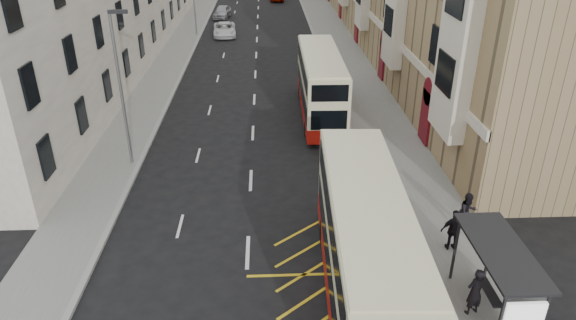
{
  "coord_description": "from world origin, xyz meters",
  "views": [
    {
      "loc": [
        0.89,
        -12.85,
        12.6
      ],
      "look_at": [
        1.76,
        7.02,
        2.61
      ],
      "focal_mm": 32.0,
      "sensor_mm": 36.0,
      "label": 1
    }
  ],
  "objects_px": {
    "double_decker_front": "(365,249)",
    "street_lamp_near": "(121,82)",
    "pedestrian_near": "(475,292)",
    "pedestrian_mid": "(468,212)",
    "white_van": "(225,29)",
    "double_decker_rear": "(321,85)",
    "car_silver": "(222,12)",
    "bus_shelter": "(507,275)",
    "pedestrian_far": "(454,230)"
  },
  "relations": [
    {
      "from": "double_decker_rear",
      "to": "car_silver",
      "type": "relative_size",
      "value": 2.41
    },
    {
      "from": "double_decker_front",
      "to": "double_decker_rear",
      "type": "xyz_separation_m",
      "value": [
        0.29,
        17.59,
        -0.07
      ]
    },
    {
      "from": "double_decker_rear",
      "to": "pedestrian_mid",
      "type": "distance_m",
      "value": 14.54
    },
    {
      "from": "street_lamp_near",
      "to": "pedestrian_mid",
      "type": "bearing_deg",
      "value": -24.27
    },
    {
      "from": "pedestrian_near",
      "to": "white_van",
      "type": "relative_size",
      "value": 0.37
    },
    {
      "from": "double_decker_rear",
      "to": "pedestrian_near",
      "type": "distance_m",
      "value": 18.88
    },
    {
      "from": "bus_shelter",
      "to": "street_lamp_near",
      "type": "relative_size",
      "value": 0.53
    },
    {
      "from": "double_decker_front",
      "to": "pedestrian_far",
      "type": "xyz_separation_m",
      "value": [
        4.1,
        2.62,
        -1.17
      ]
    },
    {
      "from": "bus_shelter",
      "to": "street_lamp_near",
      "type": "distance_m",
      "value": 19.38
    },
    {
      "from": "bus_shelter",
      "to": "double_decker_front",
      "type": "bearing_deg",
      "value": 161.06
    },
    {
      "from": "double_decker_front",
      "to": "double_decker_rear",
      "type": "height_order",
      "value": "double_decker_front"
    },
    {
      "from": "pedestrian_far",
      "to": "white_van",
      "type": "distance_m",
      "value": 39.77
    },
    {
      "from": "white_van",
      "to": "car_silver",
      "type": "xyz_separation_m",
      "value": [
        -0.91,
        9.46,
        0.06
      ]
    },
    {
      "from": "pedestrian_far",
      "to": "double_decker_rear",
      "type": "bearing_deg",
      "value": -75.44
    },
    {
      "from": "double_decker_front",
      "to": "pedestrian_near",
      "type": "height_order",
      "value": "double_decker_front"
    },
    {
      "from": "bus_shelter",
      "to": "white_van",
      "type": "xyz_separation_m",
      "value": [
        -11.74,
        42.12,
        -1.45
      ]
    },
    {
      "from": "street_lamp_near",
      "to": "pedestrian_near",
      "type": "xyz_separation_m",
      "value": [
        14.02,
        -11.89,
        -3.58
      ]
    },
    {
      "from": "pedestrian_mid",
      "to": "car_silver",
      "type": "xyz_separation_m",
      "value": [
        -13.51,
        46.19,
        -0.28
      ]
    },
    {
      "from": "pedestrian_mid",
      "to": "pedestrian_far",
      "type": "relative_size",
      "value": 0.98
    },
    {
      "from": "pedestrian_near",
      "to": "white_van",
      "type": "distance_m",
      "value": 43.07
    },
    {
      "from": "white_van",
      "to": "car_silver",
      "type": "height_order",
      "value": "car_silver"
    },
    {
      "from": "double_decker_rear",
      "to": "pedestrian_far",
      "type": "bearing_deg",
      "value": -75.16
    },
    {
      "from": "double_decker_front",
      "to": "pedestrian_mid",
      "type": "xyz_separation_m",
      "value": [
        5.12,
        3.92,
        -1.19
      ]
    },
    {
      "from": "double_decker_rear",
      "to": "pedestrian_far",
      "type": "xyz_separation_m",
      "value": [
        3.81,
        -14.97,
        -1.09
      ]
    },
    {
      "from": "double_decker_front",
      "to": "white_van",
      "type": "height_order",
      "value": "double_decker_front"
    },
    {
      "from": "bus_shelter",
      "to": "car_silver",
      "type": "xyz_separation_m",
      "value": [
        -12.66,
        51.58,
        -1.39
      ]
    },
    {
      "from": "bus_shelter",
      "to": "white_van",
      "type": "height_order",
      "value": "bus_shelter"
    },
    {
      "from": "double_decker_front",
      "to": "street_lamp_near",
      "type": "bearing_deg",
      "value": 136.1
    },
    {
      "from": "pedestrian_near",
      "to": "double_decker_front",
      "type": "bearing_deg",
      "value": -34.37
    },
    {
      "from": "double_decker_front",
      "to": "pedestrian_near",
      "type": "relative_size",
      "value": 6.08
    },
    {
      "from": "pedestrian_near",
      "to": "pedestrian_mid",
      "type": "relative_size",
      "value": 1.04
    },
    {
      "from": "double_decker_front",
      "to": "white_van",
      "type": "bearing_deg",
      "value": 102.86
    },
    {
      "from": "pedestrian_near",
      "to": "white_van",
      "type": "height_order",
      "value": "pedestrian_near"
    },
    {
      "from": "pedestrian_far",
      "to": "car_silver",
      "type": "bearing_deg",
      "value": -74.97
    },
    {
      "from": "bus_shelter",
      "to": "double_decker_front",
      "type": "distance_m",
      "value": 4.5
    },
    {
      "from": "double_decker_rear",
      "to": "pedestrian_mid",
      "type": "bearing_deg",
      "value": -69.98
    },
    {
      "from": "double_decker_front",
      "to": "pedestrian_mid",
      "type": "relative_size",
      "value": 6.29
    },
    {
      "from": "street_lamp_near",
      "to": "pedestrian_mid",
      "type": "xyz_separation_m",
      "value": [
        15.55,
        -7.01,
        -3.61
      ]
    },
    {
      "from": "pedestrian_near",
      "to": "bus_shelter",
      "type": "bearing_deg",
      "value": 124.05
    },
    {
      "from": "pedestrian_mid",
      "to": "white_van",
      "type": "height_order",
      "value": "pedestrian_mid"
    },
    {
      "from": "pedestrian_near",
      "to": "car_silver",
      "type": "height_order",
      "value": "pedestrian_near"
    },
    {
      "from": "double_decker_rear",
      "to": "white_van",
      "type": "bearing_deg",
      "value": 109.19
    },
    {
      "from": "street_lamp_near",
      "to": "double_decker_rear",
      "type": "relative_size",
      "value": 0.76
    },
    {
      "from": "pedestrian_far",
      "to": "car_silver",
      "type": "xyz_separation_m",
      "value": [
        -12.49,
        47.5,
        -0.3
      ]
    },
    {
      "from": "street_lamp_near",
      "to": "white_van",
      "type": "relative_size",
      "value": 1.63
    },
    {
      "from": "double_decker_rear",
      "to": "white_van",
      "type": "distance_m",
      "value": 24.38
    },
    {
      "from": "bus_shelter",
      "to": "pedestrian_near",
      "type": "bearing_deg",
      "value": 143.4
    },
    {
      "from": "car_silver",
      "to": "double_decker_front",
      "type": "bearing_deg",
      "value": -73.58
    },
    {
      "from": "pedestrian_near",
      "to": "pedestrian_far",
      "type": "height_order",
      "value": "pedestrian_near"
    },
    {
      "from": "pedestrian_far",
      "to": "car_silver",
      "type": "relative_size",
      "value": 0.41
    }
  ]
}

